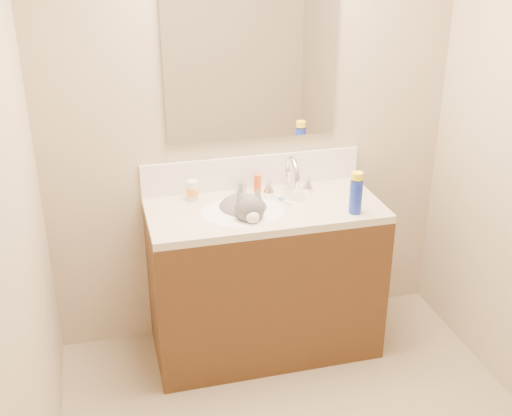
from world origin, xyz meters
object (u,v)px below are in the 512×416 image
faucet (291,178)px  pill_bottle (193,190)px  basin (244,224)px  spray_can (356,197)px  cat (245,214)px  silver_jar (241,187)px  vanity_cabinet (264,282)px  amber_bottle (258,183)px

faucet → pill_bottle: (-0.52, 0.04, -0.03)m
basin → pill_bottle: bearing=136.9°
faucet → spray_can: bearing=-54.0°
basin → cat: size_ratio=1.14×
silver_jar → vanity_cabinet: bearing=-68.7°
faucet → silver_jar: size_ratio=4.27×
basin → pill_bottle: (-0.22, 0.21, 0.12)m
cat → basin: bearing=-113.5°
vanity_cabinet → amber_bottle: (0.01, 0.20, 0.50)m
amber_bottle → silver_jar: bearing=176.5°
silver_jar → pill_bottle: bearing=-174.2°
faucet → amber_bottle: faucet is taller
basin → cat: 0.05m
faucet → cat: bearing=-154.6°
basin → faucet: bearing=29.1°
vanity_cabinet → basin: bearing=-166.0°
faucet → silver_jar: bearing=165.7°
faucet → amber_bottle: 0.18m
cat → pill_bottle: size_ratio=3.74×
basin → cat: cat is taller
vanity_cabinet → spray_can: (0.41, -0.19, 0.54)m
pill_bottle → basin: bearing=-43.1°
vanity_cabinet → basin: (-0.12, -0.03, 0.38)m
cat → spray_can: bearing=-19.7°
cat → pill_bottle: cat is taller
spray_can → cat: bearing=160.3°
vanity_cabinet → silver_jar: silver_jar is taller
silver_jar → amber_bottle: 0.09m
cat → amber_bottle: bearing=58.8°
vanity_cabinet → silver_jar: size_ratio=18.32×
faucet → pill_bottle: faucet is taller
vanity_cabinet → faucet: (0.18, 0.14, 0.54)m
silver_jar → cat: bearing=-97.7°
vanity_cabinet → spray_can: 0.70m
vanity_cabinet → cat: (-0.11, 0.00, 0.42)m
pill_bottle → vanity_cabinet: bearing=-27.4°
silver_jar → basin: bearing=-99.9°
cat → amber_bottle: 0.24m
vanity_cabinet → silver_jar: bearing=111.3°
faucet → amber_bottle: (-0.17, 0.06, -0.04)m
vanity_cabinet → cat: 0.43m
cat → pill_bottle: (-0.23, 0.18, 0.08)m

